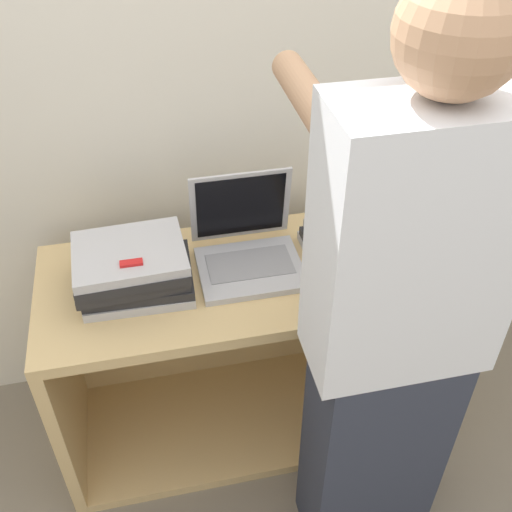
{
  "coord_description": "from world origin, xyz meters",
  "views": [
    {
      "loc": [
        -0.27,
        -1.05,
        1.83
      ],
      "look_at": [
        0.0,
        0.18,
        0.81
      ],
      "focal_mm": 42.0,
      "sensor_mm": 36.0,
      "label": 1
    }
  ],
  "objects": [
    {
      "name": "ground_plane",
      "position": [
        0.0,
        0.0,
        0.0
      ],
      "size": [
        12.0,
        12.0,
        0.0
      ],
      "primitive_type": "plane",
      "color": "#756B5B"
    },
    {
      "name": "wall_back",
      "position": [
        0.0,
        0.61,
        1.2
      ],
      "size": [
        8.0,
        0.05,
        2.4
      ],
      "color": "silver",
      "rests_on": "ground_plane"
    },
    {
      "name": "cart",
      "position": [
        0.0,
        0.32,
        0.35
      ],
      "size": [
        1.23,
        0.51,
        0.69
      ],
      "color": "tan",
      "rests_on": "ground_plane"
    },
    {
      "name": "laptop_open",
      "position": [
        0.0,
        0.3,
        0.75
      ],
      "size": [
        0.3,
        0.28,
        0.26
      ],
      "color": "#B7B7BC",
      "rests_on": "cart"
    },
    {
      "name": "laptop_stack_left",
      "position": [
        -0.33,
        0.26,
        0.76
      ],
      "size": [
        0.33,
        0.26,
        0.14
      ],
      "color": "#B7B7BC",
      "rests_on": "cart"
    },
    {
      "name": "laptop_stack_right",
      "position": [
        0.33,
        0.25,
        0.73
      ],
      "size": [
        0.31,
        0.26,
        0.08
      ],
      "color": "#B7B7BC",
      "rests_on": "cart"
    },
    {
      "name": "person",
      "position": [
        0.24,
        -0.19,
        0.82
      ],
      "size": [
        0.4,
        0.53,
        1.62
      ],
      "color": "#2D3342",
      "rests_on": "ground_plane"
    },
    {
      "name": "inventory_tag",
      "position": [
        -0.33,
        0.19,
        0.83
      ],
      "size": [
        0.06,
        0.02,
        0.01
      ],
      "color": "red",
      "rests_on": "laptop_stack_left"
    }
  ]
}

